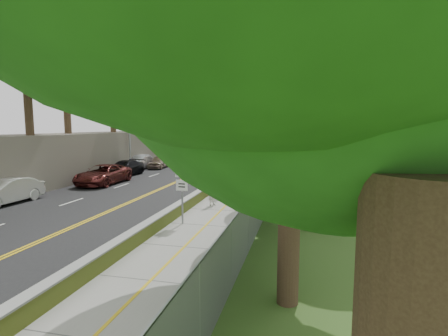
{
  "coord_description": "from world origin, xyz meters",
  "views": [
    {
      "loc": [
        6.61,
        -18.22,
        4.66
      ],
      "look_at": [
        0.5,
        8.0,
        1.4
      ],
      "focal_mm": 28.0,
      "sensor_mm": 36.0,
      "label": 1
    }
  ],
  "objects": [
    {
      "name": "concrete_block",
      "position": [
        4.3,
        3.0,
        0.42
      ],
      "size": [
        1.27,
        1.07,
        0.73
      ],
      "primitive_type": "cube",
      "rotation": [
        0.0,
        0.0,
        -0.25
      ],
      "color": "slate",
      "rests_on": "sidewalk"
    },
    {
      "name": "rock_embankment",
      "position": [
        -13.5,
        15.0,
        2.0
      ],
      "size": [
        5.0,
        66.0,
        4.0
      ],
      "primitive_type": "cube",
      "color": "#595147",
      "rests_on": "ground"
    },
    {
      "name": "painter_2",
      "position": [
        1.45,
        3.22,
        0.99
      ],
      "size": [
        0.96,
        1.09,
        1.89
      ],
      "primitive_type": "imported",
      "rotation": [
        0.0,
        0.0,
        1.26
      ],
      "color": "black",
      "rests_on": "sidewalk"
    },
    {
      "name": "painter_1",
      "position": [
        1.45,
        1.0,
        0.95
      ],
      "size": [
        0.62,
        0.76,
        1.8
      ],
      "primitive_type": "imported",
      "rotation": [
        0.0,
        0.0,
        1.25
      ],
      "color": "beige",
      "rests_on": "sidewalk"
    },
    {
      "name": "ground",
      "position": [
        0.0,
        0.0,
        0.0
      ],
      "size": [
        140.0,
        140.0,
        0.0
      ],
      "primitive_type": "plane",
      "color": "#33511E",
      "rests_on": "ground"
    },
    {
      "name": "trees_fenceside",
      "position": [
        7.0,
        15.0,
        7.0
      ],
      "size": [
        7.0,
        66.0,
        14.0
      ],
      "primitive_type": null,
      "color": "#308324",
      "rests_on": "ground"
    },
    {
      "name": "car_1",
      "position": [
        -10.6,
        -1.43,
        0.81
      ],
      "size": [
        1.79,
        4.71,
        1.53
      ],
      "primitive_type": "imported",
      "rotation": [
        0.0,
        0.0,
        -0.04
      ],
      "color": "silver",
      "rests_on": "road"
    },
    {
      "name": "car_5",
      "position": [
        -10.6,
        15.53,
        0.82
      ],
      "size": [
        1.99,
        4.84,
        1.56
      ],
      "primitive_type": "imported",
      "rotation": [
        0.0,
        0.0,
        0.07
      ],
      "color": "#ADB1B5",
      "rests_on": "road"
    },
    {
      "name": "car_4",
      "position": [
        -9.0,
        17.35,
        0.73
      ],
      "size": [
        1.88,
        4.13,
        1.37
      ],
      "primitive_type": "imported",
      "rotation": [
        0.0,
        0.0,
        0.07
      ],
      "color": "gray",
      "rests_on": "road"
    },
    {
      "name": "car_8",
      "position": [
        -10.6,
        33.52,
        0.81
      ],
      "size": [
        2.12,
        4.63,
        1.54
      ],
      "primitive_type": "imported",
      "rotation": [
        0.0,
        0.0,
        -0.07
      ],
      "color": "silver",
      "rests_on": "road"
    },
    {
      "name": "car_2",
      "position": [
        -9.0,
        6.37,
        0.81
      ],
      "size": [
        2.64,
        5.58,
        1.54
      ],
      "primitive_type": "imported",
      "rotation": [
        0.0,
        0.0,
        0.01
      ],
      "color": "#581F1D",
      "rests_on": "road"
    },
    {
      "name": "person_far",
      "position": [
        4.2,
        19.96,
        0.97
      ],
      "size": [
        1.14,
        0.65,
        1.83
      ],
      "primitive_type": "imported",
      "rotation": [
        0.0,
        0.0,
        3.34
      ],
      "color": "black",
      "rests_on": "sidewalk"
    },
    {
      "name": "car_7",
      "position": [
        -10.34,
        35.12,
        0.84
      ],
      "size": [
        2.57,
        5.64,
        1.6
      ],
      "primitive_type": "imported",
      "rotation": [
        0.0,
        0.0,
        -0.06
      ],
      "color": "maroon",
      "rests_on": "road"
    },
    {
      "name": "signpost",
      "position": [
        1.05,
        -3.02,
        1.96
      ],
      "size": [
        0.62,
        0.09,
        3.1
      ],
      "color": "gray",
      "rests_on": "sidewalk"
    },
    {
      "name": "painter_0",
      "position": [
        1.45,
        7.9,
        0.93
      ],
      "size": [
        0.78,
        0.98,
        1.76
      ],
      "primitive_type": "imported",
      "rotation": [
        0.0,
        0.0,
        1.85
      ],
      "color": "#BF8A2F",
      "rests_on": "sidewalk"
    },
    {
      "name": "sidewalk",
      "position": [
        2.55,
        15.0,
        0.03
      ],
      "size": [
        4.2,
        66.0,
        0.05
      ],
      "primitive_type": "cube",
      "color": "gray",
      "rests_on": "ground"
    },
    {
      "name": "trees_embankment",
      "position": [
        -13.0,
        15.0,
        10.5
      ],
      "size": [
        6.4,
        66.0,
        13.0
      ],
      "primitive_type": null,
      "color": "#4D791D",
      "rests_on": "rock_embankment"
    },
    {
      "name": "car_3",
      "position": [
        -9.65,
        10.93,
        0.75
      ],
      "size": [
        2.32,
        5.01,
        1.42
      ],
      "primitive_type": "imported",
      "rotation": [
        0.0,
        0.0,
        -0.07
      ],
      "color": "black",
      "rests_on": "road"
    },
    {
      "name": "chainlink_fence",
      "position": [
        4.65,
        15.0,
        1.0
      ],
      "size": [
        0.04,
        66.0,
        2.0
      ],
      "primitive_type": "cube",
      "color": "slate",
      "rests_on": "ground"
    },
    {
      "name": "painter_3",
      "position": [
        1.45,
        3.58,
        0.85
      ],
      "size": [
        0.88,
        1.16,
        1.59
      ],
      "primitive_type": "imported",
      "rotation": [
        0.0,
        0.0,
        1.89
      ],
      "color": "brown",
      "rests_on": "sidewalk"
    },
    {
      "name": "construction_barrel",
      "position": [
        4.3,
        18.88,
        0.46
      ],
      "size": [
        0.49,
        0.49,
        0.81
      ],
      "primitive_type": "cylinder",
      "color": "#C3650C",
      "rests_on": "sidewalk"
    },
    {
      "name": "streetlight",
      "position": [
        -10.46,
        14.0,
        4.64
      ],
      "size": [
        2.52,
        0.22,
        8.0
      ],
      "color": "gray",
      "rests_on": "ground"
    },
    {
      "name": "road",
      "position": [
        -5.4,
        15.0,
        0.02
      ],
      "size": [
        11.2,
        66.0,
        0.04
      ],
      "primitive_type": "cube",
      "color": "black",
      "rests_on": "ground"
    },
    {
      "name": "jersey_barrier",
      "position": [
        0.25,
        15.0,
        0.3
      ],
      "size": [
        0.42,
        66.0,
        0.6
      ],
      "primitive_type": "cube",
      "color": "#C1E52B",
      "rests_on": "ground"
    },
    {
      "name": "car_6",
      "position": [
        -9.0,
        25.66,
        0.78
      ],
      "size": [
        2.75,
        5.46,
        1.48
      ],
      "primitive_type": "imported",
      "rotation": [
        0.0,
        0.0,
        0.05
      ],
      "color": "black",
      "rests_on": "road"
    }
  ]
}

